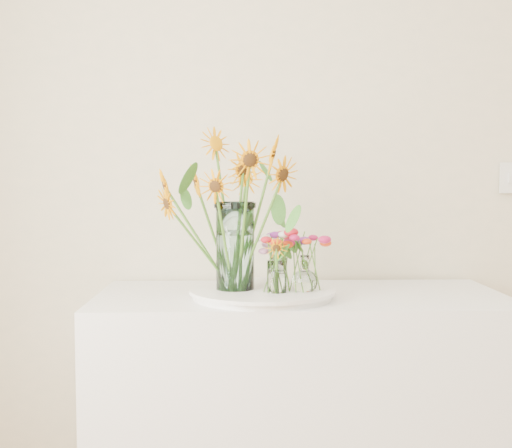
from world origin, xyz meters
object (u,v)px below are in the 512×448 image
(counter, at_px, (300,421))
(small_vase_a, at_px, (277,277))
(mason_jar, at_px, (235,246))
(small_vase_c, at_px, (278,272))
(tray, at_px, (262,294))
(small_vase_b, at_px, (305,274))

(counter, height_order, small_vase_a, small_vase_a)
(counter, distance_m, small_vase_a, 0.56)
(mason_jar, xyz_separation_m, small_vase_a, (0.13, -0.07, -0.09))
(small_vase_c, bearing_deg, tray, -125.57)
(mason_jar, relative_size, small_vase_b, 2.42)
(tray, xyz_separation_m, small_vase_b, (0.14, -0.04, 0.07))
(small_vase_a, xyz_separation_m, small_vase_c, (0.01, 0.15, -0.00))
(mason_jar, distance_m, small_vase_c, 0.19)
(tray, relative_size, small_vase_c, 4.54)
(small_vase_a, bearing_deg, tray, 122.21)
(small_vase_a, relative_size, small_vase_b, 0.89)
(tray, bearing_deg, small_vase_a, -57.79)
(small_vase_a, bearing_deg, mason_jar, 153.59)
(counter, height_order, small_vase_c, small_vase_c)
(small_vase_a, height_order, small_vase_b, small_vase_b)
(counter, bearing_deg, mason_jar, -162.07)
(counter, height_order, small_vase_b, small_vase_b)
(counter, xyz_separation_m, small_vase_c, (-0.08, 0.01, 0.53))
(small_vase_b, bearing_deg, small_vase_c, 123.45)
(counter, relative_size, small_vase_a, 12.88)
(tray, relative_size, small_vase_a, 4.27)
(counter, bearing_deg, small_vase_a, -123.06)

